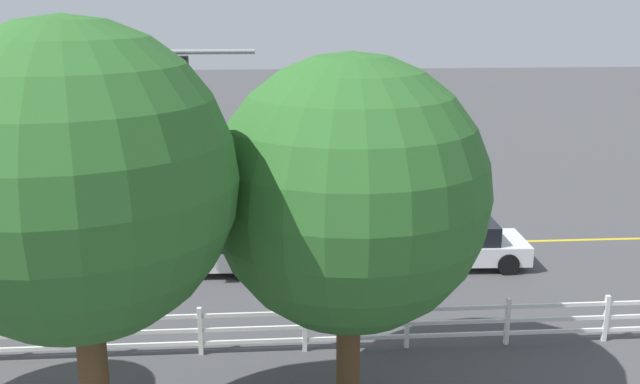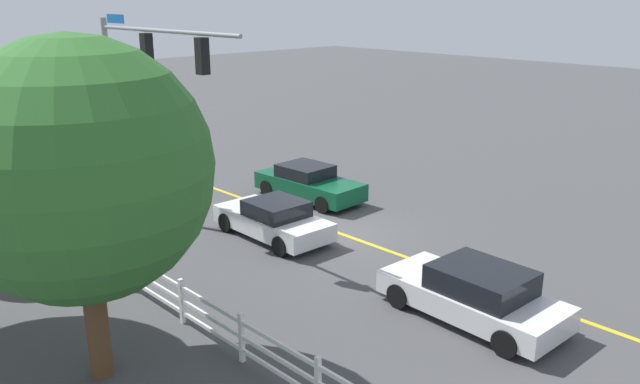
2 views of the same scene
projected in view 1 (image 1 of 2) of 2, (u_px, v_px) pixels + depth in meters
ground_plane at (238, 248)px, 23.01m from camera, size 120.00×120.00×0.00m
lane_center_stripe at (360, 245)px, 23.29m from camera, size 28.00×0.16×0.01m
signal_assembly at (36, 121)px, 17.29m from camera, size 7.63×0.38×7.01m
car_0 at (452, 243)px, 21.51m from camera, size 4.62×2.16×1.39m
car_1 at (198, 250)px, 21.04m from camera, size 4.27×1.97×1.29m
car_2 at (142, 215)px, 24.37m from camera, size 4.52×2.03×1.34m
pedestrian at (6, 283)px, 17.84m from camera, size 0.26×0.40×1.69m
white_rail_fence at (356, 325)px, 16.25m from camera, size 26.10×0.10×1.15m
tree_0 at (76, 182)px, 10.47m from camera, size 4.82×4.82×7.64m
tree_1 at (350, 194)px, 12.90m from camera, size 5.10×5.10×6.96m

